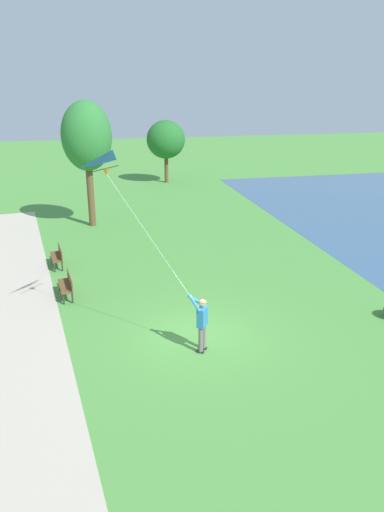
# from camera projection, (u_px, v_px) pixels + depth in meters

# --- Properties ---
(ground_plane) EXTENTS (120.00, 120.00, 0.00)m
(ground_plane) POSITION_uv_depth(u_px,v_px,m) (196.00, 337.00, 15.74)
(ground_plane) COLOR #4C8E3D
(walkway_path) EXTENTS (6.58, 32.04, 0.02)m
(walkway_path) POSITION_uv_depth(u_px,v_px,m) (25.00, 326.00, 16.45)
(walkway_path) COLOR #B7AD99
(walkway_path) RESTS_ON ground
(person_kite_flyer) EXTENTS (0.62, 0.56, 1.83)m
(person_kite_flyer) POSITION_uv_depth(u_px,v_px,m) (202.00, 320.00, 14.62)
(person_kite_flyer) COLOR #232328
(person_kite_flyer) RESTS_ON ground
(flying_kite) EXTENTS (2.63, 2.11, 4.13)m
(flying_kite) POSITION_uv_depth(u_px,v_px,m) (112.00, 165.00, 14.15)
(flying_kite) COLOR blue
(park_bench_near_walkway) EXTENTS (0.63, 1.54, 0.88)m
(park_bench_near_walkway) POSITION_uv_depth(u_px,v_px,m) (67.00, 284.00, 18.58)
(park_bench_near_walkway) COLOR brown
(park_bench_near_walkway) RESTS_ON ground
(park_bench_far_walkway) EXTENTS (0.63, 1.54, 0.88)m
(park_bench_far_walkway) POSITION_uv_depth(u_px,v_px,m) (58.00, 255.00, 21.68)
(park_bench_far_walkway) COLOR brown
(park_bench_far_walkway) RESTS_ON ground
(tree_lakeside_near) EXTENTS (3.10, 2.94, 4.99)m
(tree_lakeside_near) POSITION_uv_depth(u_px,v_px,m) (166.00, 140.00, 39.00)
(tree_lakeside_near) COLOR brown
(tree_lakeside_near) RESTS_ON ground
(tree_lakeside_far) EXTENTS (2.75, 2.73, 6.95)m
(tree_lakeside_far) POSITION_uv_depth(u_px,v_px,m) (87.00, 137.00, 26.41)
(tree_lakeside_far) COLOR brown
(tree_lakeside_far) RESTS_ON ground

